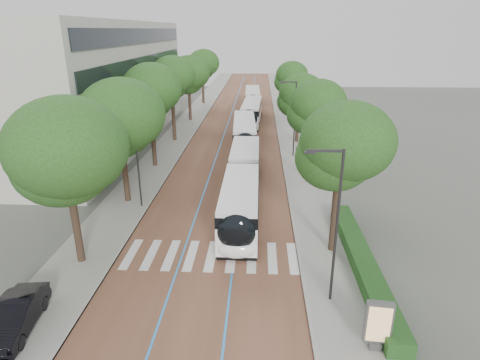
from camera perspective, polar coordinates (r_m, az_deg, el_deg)
name	(u,v)px	position (r m, az deg, el deg)	size (l,w,h in m)	color
ground	(206,265)	(24.37, -4.86, -11.95)	(160.00, 160.00, 0.00)	#51544C
road	(239,121)	(61.81, -0.10, 8.42)	(11.00, 140.00, 0.02)	brown
sidewalk_left	(191,120)	(62.61, -7.05, 8.47)	(4.00, 140.00, 0.12)	gray
sidewalk_right	(289,121)	(61.89, 6.92, 8.33)	(4.00, 140.00, 0.12)	gray
kerb_left	(203,120)	(62.32, -5.31, 8.48)	(0.20, 140.00, 0.14)	gray
kerb_right	(276,121)	(61.78, 5.15, 8.38)	(0.20, 140.00, 0.14)	gray
zebra_crossing	(211,256)	(25.17, -4.11, -10.70)	(10.55, 3.60, 0.01)	silver
lane_line_left	(229,121)	(61.90, -1.60, 8.44)	(0.12, 126.00, 0.01)	#2A85D5
lane_line_right	(250,121)	(61.75, 1.40, 8.41)	(0.12, 126.00, 0.01)	#2A85D5
office_building	(73,83)	(53.65, -22.62, 12.59)	(18.11, 40.00, 14.00)	beige
hedge	(362,261)	(24.67, 16.97, -11.01)	(1.20, 14.00, 0.80)	#193A14
streetlight_near	(334,216)	(19.54, 13.21, -5.00)	(1.82, 0.20, 8.00)	#2C2C2E
streetlight_far	(293,113)	(43.28, 7.59, 9.44)	(1.82, 0.20, 8.00)	#2C2C2E
lamp_post_left	(137,157)	(31.08, -14.43, 3.19)	(0.14, 0.14, 8.00)	#2C2C2E
trees_left	(161,93)	(44.44, -11.20, 12.11)	(6.47, 61.09, 9.73)	black
trees_right	(305,102)	(42.70, 9.19, 10.95)	(5.40, 47.20, 8.89)	black
lead_bus	(242,186)	(31.38, 0.36, -0.80)	(2.57, 18.40, 3.20)	black
bus_queued_0	(244,134)	(47.07, 0.63, 6.53)	(3.08, 12.50, 3.20)	white
bus_queued_1	(252,113)	(59.59, 1.66, 9.53)	(2.99, 12.48, 3.20)	white
bus_queued_2	(253,99)	(72.29, 1.80, 11.50)	(2.82, 12.45, 3.20)	white
ad_panel	(378,325)	(19.00, 19.06, -18.86)	(1.16, 0.49, 2.36)	#59595B
parked_car	(15,316)	(21.81, -29.32, -16.55)	(1.56, 4.48, 1.47)	black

